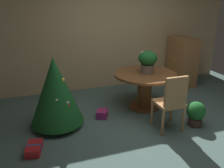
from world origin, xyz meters
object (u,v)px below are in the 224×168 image
holiday_tree (55,91)px  potted_plant (196,113)px  round_dining_table (145,84)px  wooden_cabinet (182,62)px  flower_vase (147,60)px  gift_box_red (34,148)px  gift_box_purple (102,114)px  wooden_chair_near (171,101)px

holiday_tree → potted_plant: 2.35m
round_dining_table → wooden_cabinet: (1.48, 0.93, 0.10)m
flower_vase → round_dining_table: bearing=-154.5°
gift_box_red → potted_plant: bearing=-2.3°
flower_vase → holiday_tree: size_ratio=0.35×
gift_box_purple → gift_box_red: (-1.19, -0.68, -0.01)m
round_dining_table → flower_vase: flower_vase is taller
gift_box_red → potted_plant: potted_plant is taller
flower_vase → potted_plant: flower_vase is taller
wooden_chair_near → holiday_tree: size_ratio=0.80×
gift_box_purple → wooden_cabinet: wooden_cabinet is taller
holiday_tree → gift_box_red: holiday_tree is taller
potted_plant → flower_vase: bearing=116.2°
wooden_chair_near → holiday_tree: (-1.69, 0.74, 0.11)m
flower_vase → wooden_chair_near: size_ratio=0.44×
gift_box_red → wooden_cabinet: 4.02m
gift_box_red → potted_plant: 2.61m
potted_plant → gift_box_purple: bearing=151.0°
wooden_chair_near → gift_box_purple: 1.28m
gift_box_red → wooden_cabinet: bearing=26.0°
round_dining_table → flower_vase: 0.47m
holiday_tree → gift_box_red: 0.95m
gift_box_purple → gift_box_red: size_ratio=0.78×
round_dining_table → holiday_tree: holiday_tree is taller
wooden_cabinet → flower_vase: bearing=-147.6°
round_dining_table → wooden_chair_near: 0.92m
gift_box_purple → round_dining_table: bearing=8.8°
round_dining_table → wooden_cabinet: size_ratio=1.01×
round_dining_table → holiday_tree: bearing=-174.0°
wooden_chair_near → gift_box_red: (-2.09, 0.10, -0.47)m
wooden_chair_near → wooden_cabinet: bearing=51.3°
gift_box_purple → wooden_cabinet: 2.67m
round_dining_table → holiday_tree: size_ratio=1.00×
round_dining_table → wooden_chair_near: bearing=-90.0°
wooden_chair_near → gift_box_purple: size_ratio=3.43×
holiday_tree → wooden_chair_near: bearing=-23.7°
round_dining_table → potted_plant: (0.50, -0.92, -0.25)m
round_dining_table → flower_vase: bearing=25.5°
flower_vase → gift_box_purple: size_ratio=1.52×
gift_box_purple → wooden_cabinet: (2.39, 1.07, 0.51)m
gift_box_purple → gift_box_red: bearing=-150.5°
wooden_chair_near → gift_box_red: wooden_chair_near is taller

